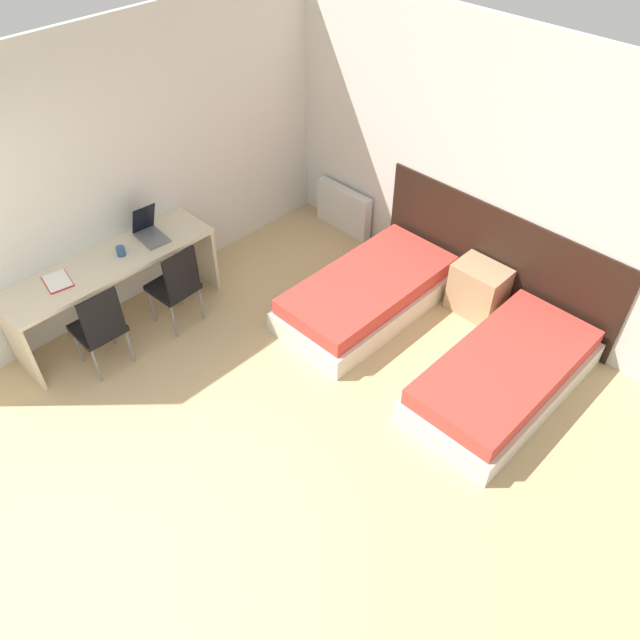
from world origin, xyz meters
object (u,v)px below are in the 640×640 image
at_px(bed_near_door, 504,376).
at_px(laptop, 149,231).
at_px(chair_near_laptop, 176,284).
at_px(bed_near_window, 368,294).
at_px(chair_near_notebook, 100,326).
at_px(nightstand, 478,289).

bearing_deg(bed_near_door, laptop, -156.92).
bearing_deg(chair_near_laptop, laptop, 166.36).
height_order(bed_near_window, chair_near_notebook, chair_near_notebook).
height_order(bed_near_door, laptop, laptop).
distance_m(chair_near_laptop, laptop, 0.58).
distance_m(nightstand, laptop, 3.27).
height_order(chair_near_laptop, laptop, laptop).
distance_m(nightstand, chair_near_laptop, 2.96).
xyz_separation_m(chair_near_notebook, laptop, (-0.47, 0.90, 0.33)).
distance_m(bed_near_door, laptop, 3.55).
height_order(bed_near_door, chair_near_laptop, chair_near_laptop).
xyz_separation_m(nightstand, laptop, (-2.42, -2.12, 0.57)).
bearing_deg(chair_near_laptop, chair_near_notebook, -93.46).
xyz_separation_m(nightstand, chair_near_laptop, (-1.95, -2.21, 0.23)).
relative_size(chair_near_laptop, chair_near_notebook, 1.00).
bearing_deg(chair_near_laptop, bed_near_door, 24.41).
height_order(chair_near_notebook, laptop, laptop).
bearing_deg(nightstand, chair_near_notebook, -122.87).
xyz_separation_m(bed_near_window, bed_near_door, (1.58, 0.00, 0.00)).
relative_size(bed_near_window, chair_near_notebook, 2.07).
bearing_deg(nightstand, chair_near_laptop, -131.51).
relative_size(nightstand, chair_near_notebook, 0.59).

